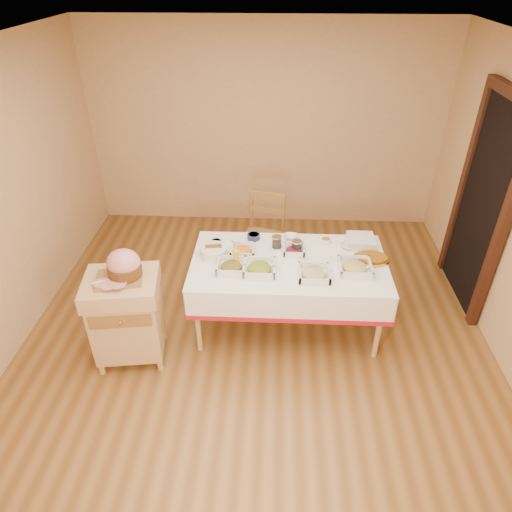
% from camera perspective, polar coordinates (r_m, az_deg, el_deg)
% --- Properties ---
extents(room_shell, '(5.00, 5.00, 5.00)m').
position_cam_1_polar(room_shell, '(3.72, -0.11, 3.77)').
color(room_shell, brown).
rests_on(room_shell, ground).
extents(doorway, '(0.09, 1.10, 2.20)m').
position_cam_1_polar(doorway, '(5.03, 26.58, 5.99)').
color(doorway, black).
rests_on(doorway, ground).
extents(dining_table, '(1.82, 1.02, 0.76)m').
position_cam_1_polar(dining_table, '(4.35, 4.06, -2.42)').
color(dining_table, tan).
rests_on(dining_table, ground).
extents(butcher_cart, '(0.68, 0.60, 0.88)m').
position_cam_1_polar(butcher_cart, '(4.21, -15.87, -6.98)').
color(butcher_cart, tan).
rests_on(butcher_cart, ground).
extents(dining_chair, '(0.52, 0.51, 0.97)m').
position_cam_1_polar(dining_chair, '(5.15, 0.96, 2.56)').
color(dining_chair, olive).
rests_on(dining_chair, ground).
extents(ham_on_board, '(0.40, 0.38, 0.26)m').
position_cam_1_polar(ham_on_board, '(3.93, -16.26, -1.27)').
color(ham_on_board, olive).
rests_on(ham_on_board, butcher_cart).
extents(serving_dish_a, '(0.26, 0.26, 0.11)m').
position_cam_1_polar(serving_dish_a, '(4.11, -3.11, -1.34)').
color(serving_dish_a, silver).
rests_on(serving_dish_a, dining_table).
extents(serving_dish_b, '(0.29, 0.29, 0.12)m').
position_cam_1_polar(serving_dish_b, '(4.09, 0.43, -1.55)').
color(serving_dish_b, silver).
rests_on(serving_dish_b, dining_table).
extents(serving_dish_c, '(0.28, 0.28, 0.11)m').
position_cam_1_polar(serving_dish_c, '(4.05, 7.26, -2.25)').
color(serving_dish_c, silver).
rests_on(serving_dish_c, dining_table).
extents(serving_dish_d, '(0.29, 0.29, 0.11)m').
position_cam_1_polar(serving_dish_d, '(4.20, 12.28, -1.39)').
color(serving_dish_d, silver).
rests_on(serving_dish_d, dining_table).
extents(serving_dish_e, '(0.24, 0.23, 0.11)m').
position_cam_1_polar(serving_dish_e, '(4.33, -1.67, 0.64)').
color(serving_dish_e, silver).
rests_on(serving_dish_e, dining_table).
extents(serving_dish_f, '(0.21, 0.20, 0.10)m').
position_cam_1_polar(serving_dish_f, '(4.36, 4.75, 0.72)').
color(serving_dish_f, silver).
rests_on(serving_dish_f, dining_table).
extents(small_bowl_left, '(0.11, 0.11, 0.05)m').
position_cam_1_polar(small_bowl_left, '(4.48, -4.98, 1.68)').
color(small_bowl_left, silver).
rests_on(small_bowl_left, dining_table).
extents(small_bowl_mid, '(0.13, 0.13, 0.05)m').
position_cam_1_polar(small_bowl_mid, '(4.57, -0.30, 2.49)').
color(small_bowl_mid, navy).
rests_on(small_bowl_mid, dining_table).
extents(small_bowl_right, '(0.10, 0.10, 0.05)m').
position_cam_1_polar(small_bowl_right, '(4.56, 8.70, 1.93)').
color(small_bowl_right, silver).
rests_on(small_bowl_right, dining_table).
extents(bowl_white_imported, '(0.15, 0.15, 0.03)m').
position_cam_1_polar(bowl_white_imported, '(4.60, 4.40, 2.41)').
color(bowl_white_imported, silver).
rests_on(bowl_white_imported, dining_table).
extents(bowl_small_imported, '(0.18, 0.18, 0.05)m').
position_cam_1_polar(bowl_small_imported, '(4.52, 11.48, 1.28)').
color(bowl_small_imported, silver).
rests_on(bowl_small_imported, dining_table).
extents(preserve_jar_left, '(0.10, 0.10, 0.12)m').
position_cam_1_polar(preserve_jar_left, '(4.43, 2.61, 1.71)').
color(preserve_jar_left, silver).
rests_on(preserve_jar_left, dining_table).
extents(preserve_jar_right, '(0.10, 0.10, 0.12)m').
position_cam_1_polar(preserve_jar_right, '(4.36, 5.10, 1.12)').
color(preserve_jar_right, silver).
rests_on(preserve_jar_right, dining_table).
extents(mustard_bottle, '(0.05, 0.05, 0.17)m').
position_cam_1_polar(mustard_bottle, '(4.19, -2.48, -0.00)').
color(mustard_bottle, yellow).
rests_on(mustard_bottle, dining_table).
extents(bread_basket, '(0.26, 0.26, 0.11)m').
position_cam_1_polar(bread_basket, '(4.31, -5.30, 0.57)').
color(bread_basket, white).
rests_on(bread_basket, dining_table).
extents(plate_stack, '(0.26, 0.26, 0.08)m').
position_cam_1_polar(plate_stack, '(4.59, 12.96, 1.87)').
color(plate_stack, silver).
rests_on(plate_stack, dining_table).
extents(brass_platter, '(0.34, 0.25, 0.05)m').
position_cam_1_polar(brass_platter, '(4.38, 14.22, -0.29)').
color(brass_platter, gold).
rests_on(brass_platter, dining_table).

